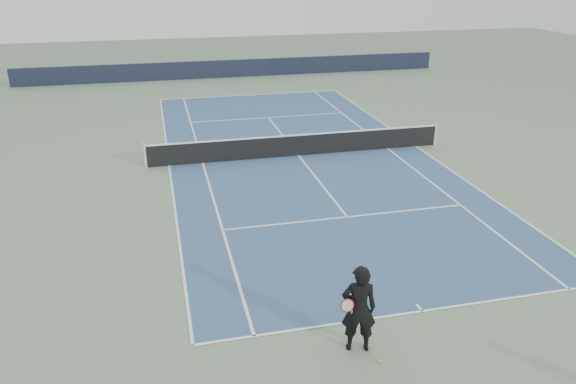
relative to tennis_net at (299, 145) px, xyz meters
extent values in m
plane|color=slate|center=(0.00, 0.00, -0.50)|extent=(80.00, 80.00, 0.00)
cube|color=#335378|center=(0.00, 0.00, -0.50)|extent=(10.97, 23.77, 0.01)
cylinder|color=silver|center=(-6.40, 0.00, 0.03)|extent=(0.10, 0.10, 1.07)
cylinder|color=silver|center=(6.40, 0.00, 0.03)|extent=(0.10, 0.10, 1.07)
cube|color=black|center=(0.00, 0.00, -0.04)|extent=(12.80, 0.03, 0.90)
cube|color=white|center=(0.00, 0.00, 0.43)|extent=(12.80, 0.04, 0.06)
cube|color=black|center=(0.00, 17.88, 0.10)|extent=(30.00, 0.25, 1.20)
imported|color=black|center=(-2.01, -12.81, 0.52)|extent=(0.88, 0.72, 2.06)
torus|color=#9F0D12|center=(-2.29, -12.86, 0.68)|extent=(0.34, 0.18, 0.36)
cylinder|color=white|center=(-2.29, -12.86, 0.68)|extent=(0.29, 0.14, 0.32)
cylinder|color=white|center=(-2.17, -12.83, 0.42)|extent=(0.08, 0.13, 0.27)
sphere|color=#C5D52B|center=(-1.69, -13.38, -0.47)|extent=(0.07, 0.07, 0.07)
camera|label=1|loc=(-5.81, -22.17, 7.38)|focal=35.00mm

